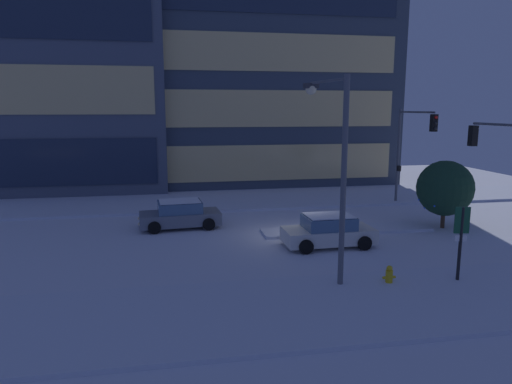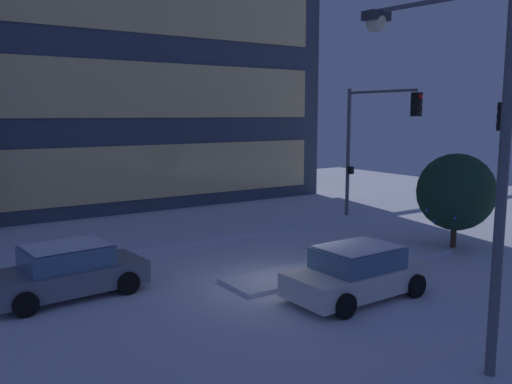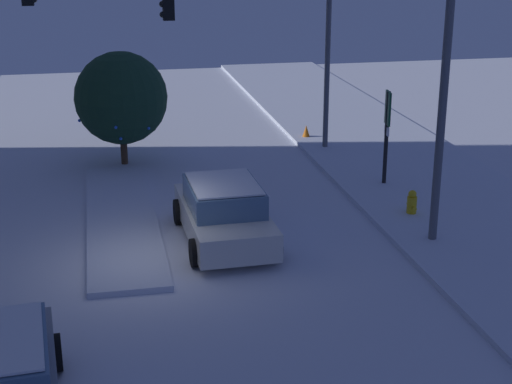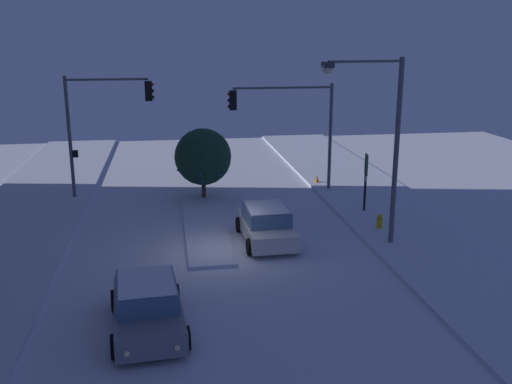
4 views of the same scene
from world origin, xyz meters
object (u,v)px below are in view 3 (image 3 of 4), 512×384
at_px(parking_info_sign, 387,127).
at_px(construction_cone, 306,133).
at_px(fire_hydrant, 412,205).
at_px(decorated_tree_median, 121,98).
at_px(car_near, 224,213).
at_px(street_lamp_arched, 411,42).
at_px(traffic_light_corner_near_right, 260,30).

bearing_deg(parking_info_sign, construction_cone, -73.25).
height_order(fire_hydrant, parking_info_sign, parking_info_sign).
height_order(parking_info_sign, decorated_tree_median, decorated_tree_median).
xyz_separation_m(car_near, decorated_tree_median, (7.19, 2.10, 1.46)).
bearing_deg(fire_hydrant, decorated_tree_median, 47.34).
bearing_deg(fire_hydrant, car_near, 96.03).
bearing_deg(fire_hydrant, street_lamp_arched, 149.66).
bearing_deg(fire_hydrant, parking_info_sign, -4.61).
distance_m(street_lamp_arched, construction_cone, 11.24).
xyz_separation_m(car_near, fire_hydrant, (0.54, -5.11, -0.34)).
bearing_deg(construction_cone, parking_info_sign, -171.66).
bearing_deg(construction_cone, fire_hydrant, -175.69).
height_order(traffic_light_corner_near_right, parking_info_sign, traffic_light_corner_near_right).
height_order(car_near, traffic_light_corner_near_right, traffic_light_corner_near_right).
distance_m(car_near, fire_hydrant, 5.15).
bearing_deg(car_near, street_lamp_arched, -110.17).
distance_m(traffic_light_corner_near_right, construction_cone, 4.61).
bearing_deg(parking_info_sign, car_near, 39.01).
relative_size(parking_info_sign, construction_cone, 5.24).
bearing_deg(traffic_light_corner_near_right, fire_hydrant, 111.05).
xyz_separation_m(fire_hydrant, decorated_tree_median, (6.65, 7.21, 1.80)).
relative_size(car_near, street_lamp_arched, 0.58).
bearing_deg(traffic_light_corner_near_right, construction_cone, -144.50).
bearing_deg(street_lamp_arched, parking_info_sign, -112.79).
bearing_deg(car_near, construction_cone, -28.31).
height_order(car_near, fire_hydrant, car_near).
relative_size(car_near, construction_cone, 7.90).
distance_m(parking_info_sign, construction_cone, 5.99).
distance_m(car_near, street_lamp_arched, 5.97).
relative_size(fire_hydrant, construction_cone, 1.41).
bearing_deg(traffic_light_corner_near_right, parking_info_sign, 123.77).
distance_m(car_near, decorated_tree_median, 7.63).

